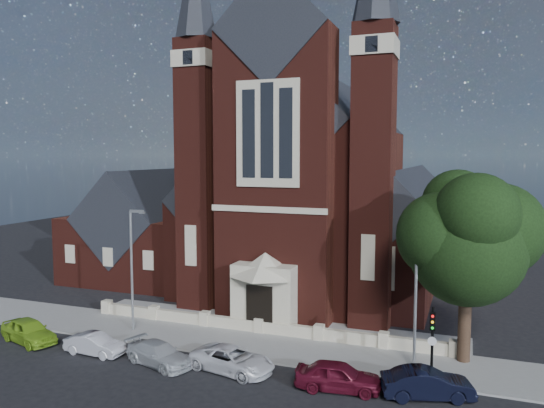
{
  "coord_description": "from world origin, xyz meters",
  "views": [
    {
      "loc": [
        12.49,
        -24.68,
        11.6
      ],
      "look_at": [
        -1.19,
        12.0,
        7.98
      ],
      "focal_mm": 35.0,
      "sensor_mm": 36.0,
      "label": 1
    }
  ],
  "objects": [
    {
      "name": "church",
      "position": [
        -0.0,
        22.94,
        8.19
      ],
      "size": [
        20.01,
        34.9,
        29.2
      ],
      "color": "#451812",
      "rests_on": "ground"
    },
    {
      "name": "traffic_signal",
      "position": [
        11.0,
        2.43,
        2.58
      ],
      "size": [
        0.28,
        0.42,
        4.0
      ],
      "color": "black",
      "rests_on": "ground"
    },
    {
      "name": "car_navy",
      "position": [
        10.92,
        0.75,
        0.71
      ],
      "size": [
        4.59,
        2.78,
        1.43
      ],
      "primitive_type": "imported",
      "rotation": [
        0.0,
        0.0,
        1.89
      ],
      "color": "black",
      "rests_on": "ground"
    },
    {
      "name": "forecourt_paving",
      "position": [
        0.0,
        8.5,
        0.0
      ],
      "size": [
        26.0,
        3.0,
        0.14
      ],
      "primitive_type": "cube",
      "color": "gray",
      "rests_on": "ground"
    },
    {
      "name": "pavement_strip",
      "position": [
        0.0,
        4.5,
        0.0
      ],
      "size": [
        60.0,
        5.0,
        0.12
      ],
      "primitive_type": "cube",
      "color": "gray",
      "rests_on": "ground"
    },
    {
      "name": "car_lime_van",
      "position": [
        -12.82,
        -0.02,
        0.74
      ],
      "size": [
        4.69,
        2.96,
        1.49
      ],
      "primitive_type": "imported",
      "rotation": [
        0.0,
        0.0,
        1.27
      ],
      "color": "#84B824",
      "rests_on": "ground"
    },
    {
      "name": "parish_hall",
      "position": [
        -16.0,
        18.0,
        4.01
      ],
      "size": [
        12.0,
        12.2,
        10.24
      ],
      "color": "#451812",
      "rests_on": "ground"
    },
    {
      "name": "street_tree",
      "position": [
        12.6,
        5.71,
        6.96
      ],
      "size": [
        6.4,
        6.6,
        10.7
      ],
      "color": "black",
      "rests_on": "ground"
    },
    {
      "name": "forecourt_wall",
      "position": [
        0.0,
        6.5,
        0.0
      ],
      "size": [
        24.0,
        0.4,
        0.9
      ],
      "primitive_type": "cube",
      "color": "#B7AE92",
      "rests_on": "ground"
    },
    {
      "name": "street_lamp_left",
      "position": [
        -7.91,
        4.0,
        4.6
      ],
      "size": [
        1.16,
        0.22,
        8.09
      ],
      "color": "gray",
      "rests_on": "ground"
    },
    {
      "name": "car_silver_b",
      "position": [
        -3.3,
        -0.26,
        0.62
      ],
      "size": [
        4.63,
        2.98,
        1.25
      ],
      "primitive_type": "imported",
      "rotation": [
        0.0,
        0.0,
        1.26
      ],
      "color": "#AFB4B7",
      "rests_on": "ground"
    },
    {
      "name": "ground",
      "position": [
        0.0,
        15.0,
        0.0
      ],
      "size": [
        120.0,
        120.0,
        0.0
      ],
      "primitive_type": "plane",
      "color": "black",
      "rests_on": "ground"
    },
    {
      "name": "street_lamp_right",
      "position": [
        10.09,
        4.0,
        4.6
      ],
      "size": [
        1.16,
        0.22,
        8.09
      ],
      "color": "gray",
      "rests_on": "ground"
    },
    {
      "name": "car_white_suv",
      "position": [
        0.88,
        0.35,
        0.66
      ],
      "size": [
        5.1,
        3.12,
        1.32
      ],
      "primitive_type": "imported",
      "rotation": [
        0.0,
        0.0,
        1.36
      ],
      "color": "white",
      "rests_on": "ground"
    },
    {
      "name": "car_dark_red",
      "position": [
        6.73,
        0.12,
        0.73
      ],
      "size": [
        4.43,
        2.19,
        1.45
      ],
      "primitive_type": "imported",
      "rotation": [
        0.0,
        0.0,
        1.69
      ],
      "color": "#570F20",
      "rests_on": "ground"
    },
    {
      "name": "car_silver_a",
      "position": [
        -7.66,
        -0.21,
        0.61
      ],
      "size": [
        3.74,
        1.42,
        1.22
      ],
      "primitive_type": "imported",
      "rotation": [
        0.0,
        0.0,
        1.54
      ],
      "color": "#ADAEB5",
      "rests_on": "ground"
    }
  ]
}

